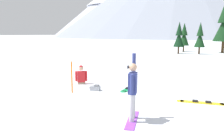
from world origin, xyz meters
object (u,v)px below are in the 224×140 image
Objects in this scene: trail_marker_pole at (72,77)px; pine_tree_short at (200,37)px; backpack_grey at (95,88)px; pine_tree_twin at (184,36)px; snowboarder_midground at (81,77)px; loose_snowboard_near_right at (129,88)px; pine_tree_young at (179,36)px; loose_snowboard_near_left at (202,102)px; snowboarder_foreground at (133,90)px.

trail_marker_pole is 0.34× the size of pine_tree_short.
pine_tree_twin is (-1.50, 25.31, 2.16)m from backpack_grey.
snowboarder_midground is 1.78m from backpack_grey.
pine_tree_young reaches higher than loose_snowboard_near_right.
snowboarder_midground is at bearing -175.52° from loose_snowboard_near_right.
snowboarder_midground reaches higher than loose_snowboard_near_left.
pine_tree_twin is at bearing 103.72° from loose_snowboard_near_left.
trail_marker_pole is 0.34× the size of pine_tree_young.
snowboarder_foreground is 24.36m from pine_tree_young.
backpack_grey reaches higher than loose_snowboard_near_right.
loose_snowboard_near_right is at bearing 116.88° from snowboarder_foreground.
loose_snowboard_near_left is at bearing -4.68° from snowboarder_midground.
pine_tree_twin is (-4.50, 27.77, 1.32)m from snowboarder_foreground.
pine_tree_short is (2.61, -2.92, -0.05)m from pine_tree_twin.
snowboarder_midground is at bearing -96.96° from pine_tree_short.
pine_tree_twin reaches higher than loose_snowboard_near_left.
backpack_grey is at bearing -86.61° from pine_tree_twin.
pine_tree_twin is at bearing 96.35° from loose_snowboard_near_right.
trail_marker_pole reaches higher than snowboarder_midground.
pine_tree_twin reaches higher than backpack_grey.
loose_snowboard_near_right is at bearing -82.97° from pine_tree_young.
pine_tree_twin is (-2.69, 24.20, 2.25)m from loose_snowboard_near_right.
pine_tree_twin is at bearing 91.86° from trail_marker_pole.
backpack_grey is 22.52m from pine_tree_short.
backpack_grey is (1.51, -0.91, -0.23)m from snowboarder_midground.
pine_tree_short is (1.76, 23.27, 1.52)m from trail_marker_pole.
snowboarder_foreground is at bearing -85.65° from pine_tree_short.
loose_snowboard_near_right is 1.24× the size of trail_marker_pole.
trail_marker_pole is (-5.23, -1.28, 0.68)m from loose_snowboard_near_left.
loose_snowboard_near_right is at bearing 168.16° from loose_snowboard_near_left.
backpack_grey is at bearing -136.79° from loose_snowboard_near_right.
loose_snowboard_near_right is at bearing 47.29° from trail_marker_pole.
snowboarder_midground is 2.73m from loose_snowboard_near_right.
snowboarder_midground is 24.48m from pine_tree_twin.
trail_marker_pole reaches higher than loose_snowboard_near_right.
pine_tree_short is (-1.89, 24.85, 1.27)m from snowboarder_foreground.
loose_snowboard_near_left is 22.37m from pine_tree_short.
pine_tree_twin is at bearing 99.21° from snowboarder_foreground.
trail_marker_pole is at bearing -94.33° from pine_tree_short.
pine_tree_young is at bearing 105.64° from loose_snowboard_near_left.
loose_snowboard_near_left is 1.31× the size of trail_marker_pole.
backpack_grey is at bearing 140.72° from snowboarder_foreground.
pine_tree_short reaches higher than snowboarder_foreground.
snowboarder_foreground is at bearing -63.12° from loose_snowboard_near_right.
snowboarder_foreground is at bearing -23.47° from trail_marker_pole.
loose_snowboard_near_right is 3.46m from loose_snowboard_near_left.
snowboarder_foreground is 0.48× the size of pine_tree_twin.
loose_snowboard_near_right is 1.64m from backpack_grey.
backpack_grey is at bearing -174.90° from loose_snowboard_near_left.
trail_marker_pole is at bearing -88.14° from pine_tree_twin.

